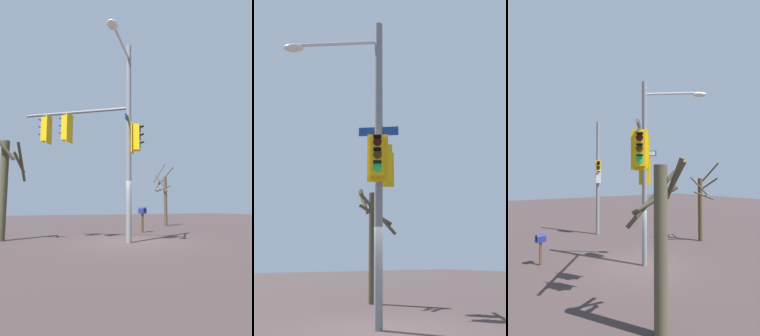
{
  "view_description": "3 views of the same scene",
  "coord_description": "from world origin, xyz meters",
  "views": [
    {
      "loc": [
        -5.37,
        -10.95,
        1.45
      ],
      "look_at": [
        -0.14,
        0.16,
        3.09
      ],
      "focal_mm": 31.0,
      "sensor_mm": 36.0,
      "label": 1
    },
    {
      "loc": [
        7.88,
        -5.71,
        1.69
      ],
      "look_at": [
        -0.09,
        -0.22,
        4.06
      ],
      "focal_mm": 39.94,
      "sensor_mm": 36.0,
      "label": 2
    },
    {
      "loc": [
        -10.18,
        7.18,
        4.02
      ],
      "look_at": [
        0.34,
        0.02,
        4.46
      ],
      "focal_mm": 28.85,
      "sensor_mm": 36.0,
      "label": 3
    }
  ],
  "objects": [
    {
      "name": "bare_tree_behind_pole",
      "position": [
        1.66,
        -6.06,
        2.26
      ],
      "size": [
        1.74,
        1.82,
        4.98
      ],
      "color": "#4A3A26",
      "rests_on": "ground"
    },
    {
      "name": "main_signal_pole_assembly",
      "position": [
        -1.15,
        0.4,
        4.8
      ],
      "size": [
        4.42,
        5.42,
        8.47
      ],
      "rotation": [
        0.0,
        0.0,
        2.47
      ],
      "color": "slate",
      "rests_on": "ground"
    },
    {
      "name": "mailbox",
      "position": [
        2.56,
        3.7,
        1.11
      ],
      "size": [
        0.33,
        0.48,
        1.41
      ],
      "rotation": [
        0.0,
        0.0,
        3.37
      ],
      "color": "#4C3823",
      "rests_on": "ground"
    },
    {
      "name": "secondary_pole_assembly",
      "position": [
        7.05,
        -1.45,
        4.12
      ],
      "size": [
        0.77,
        0.49,
        8.0
      ],
      "rotation": [
        0.0,
        0.0,
        2.76
      ],
      "color": "slate",
      "rests_on": "ground"
    },
    {
      "name": "bare_tree_across_street",
      "position": [
        -4.79,
        2.68,
        2.39
      ],
      "size": [
        1.54,
        1.47,
        4.56
      ],
      "color": "#474230",
      "rests_on": "ground"
    },
    {
      "name": "ground_plane",
      "position": [
        0.0,
        0.0,
        0.0
      ],
      "size": [
        80.0,
        80.0,
        0.0
      ],
      "primitive_type": "plane",
      "color": "#3D302F"
    }
  ]
}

